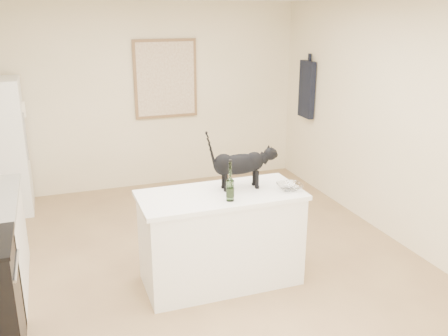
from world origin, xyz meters
TOP-DOWN VIEW (x-y plane):
  - floor at (0.00, 0.00)m, footprint 5.50×5.50m
  - wall_back at (0.00, 2.75)m, footprint 4.50×0.00m
  - wall_front at (0.00, -2.75)m, footprint 4.50×0.00m
  - wall_right at (2.25, 0.00)m, footprint 0.00×5.50m
  - island_base at (0.10, -0.20)m, footprint 1.44×0.67m
  - island_top at (0.10, -0.20)m, footprint 1.50×0.70m
  - artwork_frame at (0.30, 2.72)m, footprint 0.90×0.03m
  - artwork_canvas at (0.30, 2.70)m, footprint 0.82×0.00m
  - hanging_garment at (2.19, 2.05)m, footprint 0.08×0.34m
  - black_cat at (0.30, -0.14)m, footprint 0.61×0.22m
  - wine_bottle at (0.12, -0.40)m, footprint 0.09×0.09m
  - glass_bowl at (0.73, -0.33)m, footprint 0.25×0.25m
  - fridge_paper at (-1.60, 2.36)m, footprint 0.06×0.15m

SIDE VIEW (x-z plane):
  - floor at x=0.00m, z-range 0.00..0.00m
  - island_base at x=0.10m, z-range 0.00..0.86m
  - island_top at x=0.10m, z-range 0.86..0.90m
  - glass_bowl at x=0.73m, z-range 0.90..0.96m
  - wine_bottle at x=0.12m, z-range 0.90..1.23m
  - black_cat at x=0.30m, z-range 0.90..1.32m
  - fridge_paper at x=-1.60m, z-range 1.20..1.40m
  - wall_back at x=0.00m, z-range -0.95..3.55m
  - wall_front at x=0.00m, z-range -0.95..3.55m
  - wall_right at x=2.25m, z-range -1.45..4.05m
  - hanging_garment at x=2.19m, z-range 1.00..1.80m
  - artwork_frame at x=0.30m, z-range 1.00..2.10m
  - artwork_canvas at x=0.30m, z-range 1.04..2.06m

